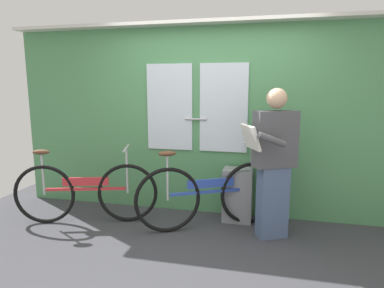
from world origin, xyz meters
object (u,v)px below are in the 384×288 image
at_px(bicycle_near_door, 210,195).
at_px(trash_bin_by_wall, 238,195).
at_px(passenger_reading_newspaper, 273,161).
at_px(bicycle_leaning_behind, 86,192).

relative_size(bicycle_near_door, trash_bin_by_wall, 2.42).
relative_size(passenger_reading_newspaper, trash_bin_by_wall, 2.49).
xyz_separation_m(bicycle_near_door, bicycle_leaning_behind, (-1.50, -0.19, -0.02)).
bearing_deg(bicycle_leaning_behind, passenger_reading_newspaper, -13.35).
distance_m(bicycle_near_door, passenger_reading_newspaper, 0.84).
xyz_separation_m(bicycle_near_door, passenger_reading_newspaper, (0.70, -0.08, 0.46)).
relative_size(bicycle_near_door, passenger_reading_newspaper, 0.98).
distance_m(bicycle_leaning_behind, passenger_reading_newspaper, 2.25).
distance_m(bicycle_near_door, trash_bin_by_wall, 0.42).
bearing_deg(bicycle_near_door, bicycle_leaning_behind, 159.86).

